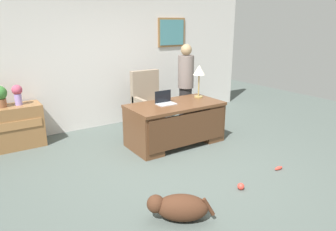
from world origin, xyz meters
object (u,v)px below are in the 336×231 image
laptop (165,101)px  dog_toy_ball (241,186)px  person_standing (186,85)px  desk_lamp (199,72)px  desk (176,122)px  vase_with_flowers (17,93)px  credenza (3,129)px  dog_toy_bone (279,168)px  armchair (149,104)px  potted_plant (0,96)px  dog_lying (179,207)px

laptop → dog_toy_ball: 2.05m
laptop → dog_toy_ball: (-0.05, -1.91, -0.75)m
person_standing → desk_lamp: (-0.13, -0.59, 0.34)m
desk → vase_with_flowers: size_ratio=4.77×
credenza → dog_toy_bone: (3.27, -3.10, -0.35)m
vase_with_flowers → dog_toy_ball: vase_with_flowers is taller
armchair → potted_plant: (-2.59, 0.41, 0.43)m
laptop → dog_toy_bone: (0.84, -1.81, -0.77)m
desk → dog_toy_bone: bearing=-68.3°
desk → potted_plant: size_ratio=4.59×
desk → laptop: laptop is taller
desk → laptop: size_ratio=5.16×
credenza → dog_lying: (1.33, -3.28, -0.22)m
person_standing → dog_toy_bone: size_ratio=10.98×
dog_toy_ball → potted_plant: bearing=126.3°
laptop → dog_toy_bone: size_ratio=2.09×
credenza → vase_with_flowers: 0.65m
desk_lamp → potted_plant: bearing=159.0°
credenza → potted_plant: potted_plant is taller
armchair → dog_toy_ball: size_ratio=13.06×
armchair → vase_with_flowers: 2.40m
laptop → vase_with_flowers: bearing=148.7°
credenza → dog_toy_ball: bearing=-53.4°
armchair → dog_lying: (-1.30, -2.87, -0.36)m
dog_toy_bone → dog_lying: bearing=-174.7°
armchair → vase_with_flowers: (-2.32, 0.41, 0.43)m
potted_plant → dog_toy_ball: potted_plant is taller
armchair → dog_lying: 3.17m
vase_with_flowers → desk_lamp: bearing=-22.8°
potted_plant → laptop: bearing=-28.3°
person_standing → potted_plant: person_standing is taller
laptop → dog_toy_bone: laptop is taller
dog_lying → laptop: 2.36m
armchair → desk_lamp: bearing=-53.5°
potted_plant → dog_toy_ball: size_ratio=4.00×
desk → vase_with_flowers: 2.74m
dog_toy_ball → dog_toy_bone: 0.89m
dog_lying → potted_plant: 3.61m
armchair → laptop: (-0.19, -0.88, 0.28)m
person_standing → credenza: bearing=169.3°
person_standing → laptop: bearing=-145.0°
credenza → laptop: (2.43, -1.29, 0.42)m
dog_lying → desk_lamp: 2.99m
dog_lying → dog_toy_bone: 1.95m
potted_plant → dog_toy_bone: 4.57m
laptop → potted_plant: bearing=151.7°
armchair → laptop: 0.94m
armchair → person_standing: (0.74, -0.23, 0.36)m
desk → dog_toy_bone: (0.68, -1.70, -0.37)m
armchair → laptop: armchair is taller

